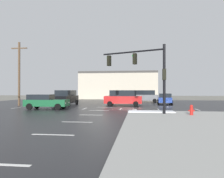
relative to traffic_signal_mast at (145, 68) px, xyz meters
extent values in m
plane|color=slate|center=(-4.45, 4.76, -3.99)|extent=(120.00, 120.00, 0.00)
cube|color=#232326|center=(-4.45, 4.76, -3.98)|extent=(44.00, 44.00, 0.02)
cube|color=white|center=(0.55, 0.76, -3.82)|extent=(4.00, 1.60, 0.06)
cube|color=silver|center=(-4.45, -9.24, -3.96)|extent=(2.00, 0.15, 0.01)
cube|color=silver|center=(-4.45, -5.24, -3.96)|extent=(2.00, 0.15, 0.01)
cube|color=silver|center=(-4.45, -1.24, -3.96)|extent=(2.00, 0.15, 0.01)
cube|color=silver|center=(-4.45, 2.76, -3.96)|extent=(2.00, 0.15, 0.01)
cube|color=silver|center=(-4.45, 6.76, -3.96)|extent=(2.00, 0.15, 0.01)
cube|color=silver|center=(-4.45, 10.76, -3.96)|extent=(2.00, 0.15, 0.01)
cube|color=silver|center=(-4.45, 14.76, -3.96)|extent=(2.00, 0.15, 0.01)
cube|color=silver|center=(-4.45, 18.76, -3.96)|extent=(2.00, 0.15, 0.01)
cube|color=silver|center=(-4.45, 22.76, -3.96)|extent=(2.00, 0.15, 0.01)
cube|color=silver|center=(-14.45, 4.76, -3.96)|extent=(0.15, 2.00, 0.01)
cube|color=silver|center=(-10.45, 4.76, -3.96)|extent=(0.15, 2.00, 0.01)
cube|color=silver|center=(-6.45, 4.76, -3.96)|extent=(0.15, 2.00, 0.01)
cube|color=silver|center=(-2.45, 4.76, -3.96)|extent=(0.15, 2.00, 0.01)
cube|color=silver|center=(1.55, 4.76, -3.96)|extent=(0.15, 2.00, 0.01)
cube|color=silver|center=(5.55, 4.76, -3.96)|extent=(0.15, 2.00, 0.01)
cube|color=silver|center=(-0.95, 0.76, -3.96)|extent=(0.45, 7.00, 0.01)
cylinder|color=black|center=(1.53, -0.62, -1.01)|extent=(0.22, 0.22, 5.68)
cylinder|color=black|center=(-1.14, 0.46, 1.44)|extent=(5.39, 2.30, 0.14)
cube|color=black|center=(-0.87, 0.35, 0.81)|extent=(0.39, 0.44, 0.95)
sphere|color=#19D833|center=(-1.02, 0.41, 1.10)|extent=(0.20, 0.20, 0.20)
cube|color=black|center=(-3.27, 1.33, 0.81)|extent=(0.39, 0.44, 0.95)
sphere|color=#19D833|center=(-3.42, 1.39, 1.10)|extent=(0.20, 0.20, 0.20)
cube|color=black|center=(1.53, -0.62, -0.65)|extent=(0.28, 0.36, 0.90)
cylinder|color=red|center=(3.50, -1.36, -3.55)|extent=(0.26, 0.26, 0.60)
sphere|color=red|center=(3.50, -1.36, -3.18)|extent=(0.25, 0.25, 0.25)
cylinder|color=red|center=(3.32, -1.36, -3.52)|extent=(0.12, 0.11, 0.11)
cylinder|color=red|center=(3.68, -1.36, -3.52)|extent=(0.12, 0.11, 0.11)
cube|color=#BCB29E|center=(-5.28, 34.42, -1.00)|extent=(18.28, 8.00, 5.98)
cube|color=#3F3D3A|center=(-5.28, 34.42, 2.24)|extent=(18.28, 8.00, 0.50)
cube|color=navy|center=(3.22, 13.26, -3.29)|extent=(2.12, 4.62, 0.70)
cube|color=black|center=(3.17, 12.59, -2.66)|extent=(1.83, 2.59, 0.55)
cylinder|color=black|center=(2.43, 14.85, -3.64)|extent=(0.27, 0.67, 0.66)
cylinder|color=black|center=(4.23, 14.72, -3.64)|extent=(0.27, 0.67, 0.66)
cylinder|color=black|center=(2.21, 11.80, -3.64)|extent=(0.27, 0.67, 0.66)
cylinder|color=black|center=(4.01, 11.67, -3.64)|extent=(0.27, 0.67, 0.66)
sphere|color=white|center=(2.80, 15.50, -3.29)|extent=(0.18, 0.18, 0.18)
sphere|color=white|center=(3.95, 15.41, -3.29)|extent=(0.18, 0.18, 0.18)
cube|color=#B21919|center=(-2.51, 9.42, -3.16)|extent=(4.81, 1.97, 0.95)
cube|color=black|center=(-2.51, 9.42, -2.31)|extent=(3.37, 1.81, 0.75)
cylinder|color=black|center=(-0.88, 10.40, -3.64)|extent=(0.66, 0.22, 0.66)
cylinder|color=black|center=(-0.87, 8.45, -3.64)|extent=(0.66, 0.22, 0.66)
cylinder|color=black|center=(-4.14, 10.39, -3.64)|extent=(0.66, 0.22, 0.66)
cylinder|color=black|center=(-4.14, 8.44, -3.64)|extent=(0.66, 0.22, 0.66)
sphere|color=white|center=(-0.16, 10.05, -3.16)|extent=(0.18, 0.18, 0.18)
sphere|color=white|center=(-0.15, 8.80, -3.16)|extent=(0.18, 0.18, 0.18)
cube|color=#195933|center=(-10.32, 3.62, -3.29)|extent=(4.53, 1.89, 0.70)
cube|color=black|center=(-10.99, 3.61, -2.66)|extent=(2.51, 1.70, 0.55)
cylinder|color=black|center=(-8.80, 4.55, -3.64)|extent=(0.66, 0.23, 0.66)
cylinder|color=black|center=(-8.77, 2.75, -3.64)|extent=(0.66, 0.23, 0.66)
cylinder|color=black|center=(-11.86, 4.49, -3.64)|extent=(0.66, 0.23, 0.66)
cylinder|color=black|center=(-11.83, 2.69, -3.64)|extent=(0.66, 0.23, 0.66)
sphere|color=white|center=(-8.13, 4.24, -3.29)|extent=(0.18, 0.18, 0.18)
sphere|color=white|center=(-8.11, 3.09, -3.29)|extent=(0.18, 0.18, 0.18)
cube|color=slate|center=(0.55, 18.17, -3.16)|extent=(4.95, 2.37, 0.95)
cube|color=black|center=(0.55, 18.17, -2.31)|extent=(3.51, 2.08, 0.75)
cylinder|color=black|center=(-1.16, 17.34, -3.64)|extent=(0.68, 0.28, 0.66)
cylinder|color=black|center=(-0.99, 19.28, -3.64)|extent=(0.68, 0.28, 0.66)
cylinder|color=black|center=(2.09, 17.05, -3.64)|extent=(0.68, 0.28, 0.66)
cylinder|color=black|center=(2.26, 18.99, -3.64)|extent=(0.68, 0.28, 0.66)
sphere|color=white|center=(-1.85, 17.75, -3.16)|extent=(0.18, 0.18, 0.18)
sphere|color=white|center=(-1.74, 18.99, -3.16)|extent=(0.18, 0.18, 0.18)
cube|color=tan|center=(-3.23, 18.43, -3.16)|extent=(5.00, 2.51, 0.95)
cube|color=black|center=(-3.23, 18.43, -2.31)|extent=(3.55, 2.18, 0.75)
cylinder|color=black|center=(-4.73, 17.27, -3.64)|extent=(0.68, 0.30, 0.66)
cylinder|color=black|center=(-4.96, 19.21, -3.64)|extent=(0.68, 0.30, 0.66)
cylinder|color=black|center=(-1.49, 17.66, -3.64)|extent=(0.68, 0.30, 0.66)
cylinder|color=black|center=(-1.72, 19.60, -3.64)|extent=(0.68, 0.30, 0.66)
sphere|color=white|center=(-5.49, 17.54, -3.16)|extent=(0.18, 0.18, 0.18)
sphere|color=white|center=(-5.64, 18.77, -3.16)|extent=(0.18, 0.18, 0.18)
cube|color=black|center=(-10.23, 9.60, -3.16)|extent=(2.16, 4.88, 0.95)
cube|color=black|center=(-10.23, 9.60, -2.31)|extent=(1.94, 3.44, 0.75)
cylinder|color=black|center=(-11.13, 11.27, -3.64)|extent=(0.25, 0.67, 0.66)
cylinder|color=black|center=(-9.18, 11.19, -3.64)|extent=(0.25, 0.67, 0.66)
cylinder|color=black|center=(-11.28, 8.01, -3.64)|extent=(0.25, 0.67, 0.66)
cylinder|color=black|center=(-9.33, 7.93, -3.64)|extent=(0.25, 0.67, 0.66)
sphere|color=white|center=(-10.75, 11.98, -3.16)|extent=(0.18, 0.18, 0.18)
sphere|color=white|center=(-9.50, 11.92, -3.16)|extent=(0.18, 0.18, 0.18)
cylinder|color=brown|center=(-16.28, 8.46, 0.23)|extent=(0.28, 0.28, 8.44)
cube|color=brown|center=(-16.28, 8.46, 3.65)|extent=(2.20, 0.14, 0.14)
camera|label=1|loc=(-0.61, -18.78, -1.94)|focal=34.96mm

